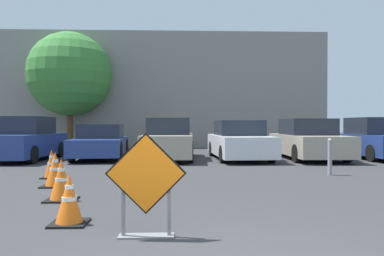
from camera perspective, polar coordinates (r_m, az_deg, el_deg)
The scene contains 15 objects.
ground_plane at distance 13.10m, azimuth -0.11°, elevation -5.24°, with size 96.00×96.00×0.00m, color #333335.
road_closed_sign at distance 4.45m, azimuth -7.03°, elevation -8.34°, with size 0.95×0.20×1.24m.
traffic_cone_nearest at distance 5.33m, azimuth -18.20°, elevation -10.33°, with size 0.47×0.47×0.68m.
traffic_cone_second at distance 6.96m, azimuth -19.29°, elevation -7.52°, with size 0.52×0.52×0.73m.
traffic_cone_third at distance 8.54m, azimuth -20.13°, elevation -5.97°, with size 0.54×0.54×0.75m.
traffic_cone_fourth at distance 9.89m, azimuth -20.61°, elevation -5.18°, with size 0.46×0.46×0.71m.
parked_car_nearest at distance 15.13m, azimuth -24.08°, elevation -1.73°, with size 1.95×4.12×1.61m.
parked_car_second at distance 14.98m, azimuth -13.68°, elevation -2.12°, with size 2.06×4.54×1.32m.
parked_car_third at distance 14.25m, azimuth -3.48°, elevation -1.90°, with size 1.95×4.49×1.56m.
parked_car_fourth at distance 14.36m, azimuth 7.17°, elevation -2.02°, with size 2.06×4.49×1.47m.
parked_car_fifth at distance 15.05m, azimuth 17.20°, elevation -1.81°, with size 1.98×4.71×1.54m.
parked_car_sixth at distance 16.18m, azimuth 26.06°, elevation -1.64°, with size 1.87×4.12×1.59m.
bollard_nearest at distance 10.43m, azimuth 20.27°, elevation -3.98°, with size 0.12×0.12×0.96m.
building_facade_backdrop at distance 23.35m, azimuth -5.48°, elevation 5.32°, with size 19.51×5.00×6.51m.
street_tree_behind_lot at distance 20.90m, azimuth -18.10°, elevation 7.79°, with size 4.39×4.39×6.16m.
Camera 1 is at (-0.45, -3.03, 1.34)m, focal length 35.00 mm.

